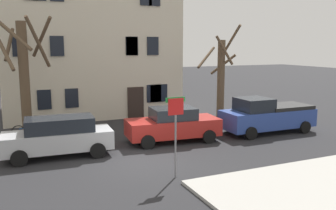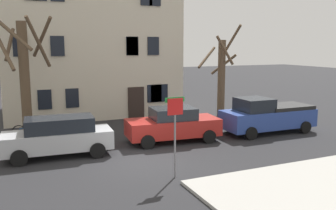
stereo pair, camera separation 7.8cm
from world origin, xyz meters
name	(u,v)px [view 2 (the right image)]	position (x,y,z in m)	size (l,w,h in m)	color
ground_plane	(142,162)	(0.00, 0.00, 0.00)	(120.00, 120.00, 0.00)	#262628
building_main	(87,29)	(0.42, 12.73, 5.99)	(12.20, 8.05, 11.79)	beige
tree_bare_near	(24,71)	(-4.19, 6.47, 3.51)	(3.25, 3.24, 6.67)	brown
tree_bare_mid	(221,74)	(8.29, 7.19, 2.92)	(2.94, 2.45, 6.23)	brown
car_silver_wagon	(58,136)	(-3.09, 2.19, 0.91)	(4.74, 2.16, 1.75)	#B7BABF
car_red_sedan	(173,125)	(2.55, 2.46, 0.87)	(4.82, 2.42, 1.74)	#AD231E
pickup_truck_blue	(267,116)	(8.15, 2.08, 0.97)	(5.34, 2.26, 2.00)	#2D4799
street_sign_pole	(175,122)	(0.50, -2.25, 2.10)	(0.76, 0.07, 3.01)	slate
bicycle_leaning	(29,131)	(-4.13, 6.17, 0.37)	(1.75, 0.22, 1.03)	black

